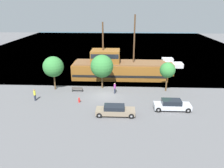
{
  "coord_description": "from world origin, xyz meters",
  "views": [
    {
      "loc": [
        2.66,
        -31.4,
        13.39
      ],
      "look_at": [
        1.09,
        2.0,
        1.2
      ],
      "focal_mm": 35.0,
      "sensor_mm": 36.0,
      "label": 1
    }
  ],
  "objects_px": {
    "moored_boat_dockside": "(169,64)",
    "fire_hydrant": "(79,100)",
    "parked_car_curb_mid": "(115,110)",
    "bench_promenade_east": "(77,89)",
    "pedestrian_walking_far": "(115,88)",
    "pedestrian_walking_near": "(35,95)",
    "pirate_ship": "(118,68)",
    "parked_car_curb_front": "(172,105)"
  },
  "relations": [
    {
      "from": "pirate_ship",
      "to": "parked_car_curb_mid",
      "type": "xyz_separation_m",
      "value": [
        -0.03,
        -15.4,
        -1.29
      ]
    },
    {
      "from": "parked_car_curb_mid",
      "to": "pedestrian_walking_far",
      "type": "xyz_separation_m",
      "value": [
        -0.31,
        7.4,
        0.19
      ]
    },
    {
      "from": "bench_promenade_east",
      "to": "parked_car_curb_mid",
      "type": "bearing_deg",
      "value": -50.48
    },
    {
      "from": "parked_car_curb_mid",
      "to": "fire_hydrant",
      "type": "bearing_deg",
      "value": 145.63
    },
    {
      "from": "moored_boat_dockside",
      "to": "bench_promenade_east",
      "type": "relative_size",
      "value": 3.45
    },
    {
      "from": "parked_car_curb_mid",
      "to": "bench_promenade_east",
      "type": "height_order",
      "value": "parked_car_curb_mid"
    },
    {
      "from": "parked_car_curb_front",
      "to": "parked_car_curb_mid",
      "type": "relative_size",
      "value": 0.98
    },
    {
      "from": "parked_car_curb_mid",
      "to": "pedestrian_walking_far",
      "type": "height_order",
      "value": "pedestrian_walking_far"
    },
    {
      "from": "pirate_ship",
      "to": "pedestrian_walking_far",
      "type": "height_order",
      "value": "pirate_ship"
    },
    {
      "from": "pedestrian_walking_near",
      "to": "bench_promenade_east",
      "type": "bearing_deg",
      "value": 34.27
    },
    {
      "from": "pirate_ship",
      "to": "pedestrian_walking_far",
      "type": "relative_size",
      "value": 10.92
    },
    {
      "from": "fire_hydrant",
      "to": "pedestrian_walking_near",
      "type": "distance_m",
      "value": 6.65
    },
    {
      "from": "parked_car_curb_mid",
      "to": "fire_hydrant",
      "type": "distance_m",
      "value": 6.49
    },
    {
      "from": "parked_car_curb_mid",
      "to": "bench_promenade_east",
      "type": "distance_m",
      "value": 10.12
    },
    {
      "from": "fire_hydrant",
      "to": "pedestrian_walking_far",
      "type": "bearing_deg",
      "value": 36.5
    },
    {
      "from": "pirate_ship",
      "to": "bench_promenade_east",
      "type": "xyz_separation_m",
      "value": [
        -6.47,
        -7.6,
        -1.55
      ]
    },
    {
      "from": "moored_boat_dockside",
      "to": "pedestrian_walking_near",
      "type": "height_order",
      "value": "moored_boat_dockside"
    },
    {
      "from": "parked_car_curb_front",
      "to": "parked_car_curb_mid",
      "type": "bearing_deg",
      "value": -166.03
    },
    {
      "from": "pirate_ship",
      "to": "bench_promenade_east",
      "type": "relative_size",
      "value": 10.95
    },
    {
      "from": "pirate_ship",
      "to": "pedestrian_walking_near",
      "type": "xyz_separation_m",
      "value": [
        -12.01,
        -11.37,
        -1.07
      ]
    },
    {
      "from": "moored_boat_dockside",
      "to": "parked_car_curb_front",
      "type": "xyz_separation_m",
      "value": [
        -3.8,
        -21.76,
        -0.02
      ]
    },
    {
      "from": "pirate_ship",
      "to": "moored_boat_dockside",
      "type": "height_order",
      "value": "pirate_ship"
    },
    {
      "from": "parked_car_curb_mid",
      "to": "bench_promenade_east",
      "type": "relative_size",
      "value": 2.87
    },
    {
      "from": "bench_promenade_east",
      "to": "pedestrian_walking_near",
      "type": "distance_m",
      "value": 6.72
    },
    {
      "from": "moored_boat_dockside",
      "to": "pedestrian_walking_far",
      "type": "bearing_deg",
      "value": -125.7
    },
    {
      "from": "pirate_ship",
      "to": "moored_boat_dockside",
      "type": "xyz_separation_m",
      "value": [
        11.33,
        8.24,
        -1.23
      ]
    },
    {
      "from": "pirate_ship",
      "to": "parked_car_curb_front",
      "type": "bearing_deg",
      "value": -60.9
    },
    {
      "from": "parked_car_curb_front",
      "to": "pedestrian_walking_near",
      "type": "bearing_deg",
      "value": 173.71
    },
    {
      "from": "moored_boat_dockside",
      "to": "bench_promenade_east",
      "type": "xyz_separation_m",
      "value": [
        -17.8,
        -15.84,
        -0.32
      ]
    },
    {
      "from": "bench_promenade_east",
      "to": "pedestrian_walking_far",
      "type": "height_order",
      "value": "pedestrian_walking_far"
    },
    {
      "from": "fire_hydrant",
      "to": "pedestrian_walking_near",
      "type": "relative_size",
      "value": 0.42
    },
    {
      "from": "pedestrian_walking_far",
      "to": "pedestrian_walking_near",
      "type": "bearing_deg",
      "value": -163.93
    },
    {
      "from": "pedestrian_walking_near",
      "to": "pedestrian_walking_far",
      "type": "xyz_separation_m",
      "value": [
        11.67,
        3.36,
        -0.04
      ]
    },
    {
      "from": "fire_hydrant",
      "to": "parked_car_curb_mid",
      "type": "bearing_deg",
      "value": -34.37
    },
    {
      "from": "bench_promenade_east",
      "to": "pedestrian_walking_near",
      "type": "relative_size",
      "value": 0.96
    },
    {
      "from": "parked_car_curb_mid",
      "to": "pedestrian_walking_near",
      "type": "xyz_separation_m",
      "value": [
        -11.98,
        4.03,
        0.22
      ]
    },
    {
      "from": "moored_boat_dockside",
      "to": "pedestrian_walking_near",
      "type": "bearing_deg",
      "value": -139.97
    },
    {
      "from": "bench_promenade_east",
      "to": "pedestrian_walking_far",
      "type": "xyz_separation_m",
      "value": [
        6.13,
        -0.41,
        0.45
      ]
    },
    {
      "from": "moored_boat_dockside",
      "to": "fire_hydrant",
      "type": "height_order",
      "value": "moored_boat_dockside"
    },
    {
      "from": "bench_promenade_east",
      "to": "pedestrian_walking_far",
      "type": "bearing_deg",
      "value": -3.84
    },
    {
      "from": "pedestrian_walking_far",
      "to": "fire_hydrant",
      "type": "bearing_deg",
      "value": -143.5
    },
    {
      "from": "pirate_ship",
      "to": "pedestrian_walking_far",
      "type": "bearing_deg",
      "value": -92.46
    }
  ]
}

